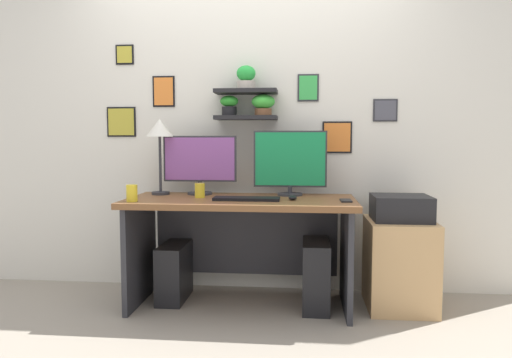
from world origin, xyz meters
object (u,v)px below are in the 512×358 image
monitor_right (290,162)px  pen_cup (200,190)px  keyboard (247,199)px  computer_tower_right (316,275)px  monitor_left (200,162)px  printer (401,208)px  computer_mouse (292,198)px  computer_tower_left (174,272)px  water_cup (132,193)px  cell_phone (346,201)px  desk_lamp (160,133)px  desk (242,228)px  drawer_cabinet (399,264)px

monitor_right → pen_cup: monitor_right is taller
keyboard → computer_tower_right: 0.71m
monitor_left → printer: size_ratio=1.42×
monitor_left → keyboard: 0.54m
computer_mouse → computer_tower_left: computer_mouse is taller
water_cup → monitor_left: bearing=51.4°
monitor_right → pen_cup: size_ratio=5.24×
cell_phone → pen_cup: (-0.99, 0.10, 0.05)m
desk_lamp → desk: bearing=-11.4°
computer_tower_left → computer_tower_right: size_ratio=0.87×
monitor_right → desk_lamp: (-0.95, -0.04, 0.21)m
monitor_left → keyboard: bearing=-38.8°
water_cup → computer_tower_right: size_ratio=0.24×
desk_lamp → pen_cup: 0.54m
computer_mouse → desk_lamp: 1.09m
monitor_left → pen_cup: 0.27m
water_cup → computer_tower_right: 1.35m
desk_lamp → computer_tower_right: bearing=-8.9°
desk_lamp → printer: size_ratio=1.45×
pen_cup → keyboard: bearing=-18.6°
desk → computer_tower_left: 0.60m
keyboard → printer: size_ratio=1.16×
pen_cup → printer: size_ratio=0.26×
keyboard → computer_mouse: (0.30, 0.04, 0.01)m
pen_cup → printer: (1.38, 0.05, -0.11)m
desk → keyboard: keyboard is taller
cell_phone → drawer_cabinet: 0.61m
desk_lamp → computer_tower_right: 1.50m
printer → cell_phone: bearing=-158.4°
desk → cell_phone: cell_phone is taller
monitor_right → drawer_cabinet: size_ratio=0.87×
computer_mouse → cell_phone: size_ratio=0.64×
monitor_left → computer_tower_left: (-0.16, -0.14, -0.78)m
monitor_right → printer: (0.76, -0.14, -0.30)m
pen_cup → computer_mouse: bearing=-6.7°
desk_lamp → pen_cup: bearing=-25.1°
keyboard → cell_phone: (0.65, 0.01, -0.01)m
pen_cup → desk_lamp: bearing=154.9°
desk → monitor_left: size_ratio=2.90×
printer → computer_tower_right: size_ratio=0.82×
monitor_right → keyboard: monitor_right is taller
monitor_right → computer_mouse: (0.02, -0.27, -0.23)m
keyboard → computer_tower_right: bearing=10.9°
computer_tower_left → pen_cup: bearing=-13.8°
computer_mouse → printer: bearing=9.6°
desk → water_cup: (-0.68, -0.28, 0.27)m
desk_lamp → cell_phone: desk_lamp is taller
computer_mouse → water_cup: water_cup is taller
computer_mouse → printer: (0.73, 0.12, -0.08)m
cell_phone → pen_cup: bearing=173.4°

